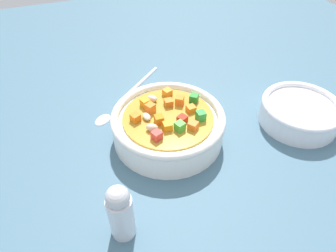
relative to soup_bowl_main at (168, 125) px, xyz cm
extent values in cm
cube|color=#42667A|center=(0.00, 0.00, -3.85)|extent=(140.00, 140.00, 2.00)
cylinder|color=white|center=(0.00, 0.00, -0.72)|extent=(18.37, 18.37, 4.25)
torus|color=white|center=(0.00, 0.00, 1.79)|extent=(18.56, 18.56, 1.29)
cylinder|color=#B58D30|center=(0.00, 0.00, 1.60)|extent=(14.76, 14.76, 0.40)
cube|color=orange|center=(-5.15, 0.83, 2.44)|extent=(1.74, 1.74, 1.28)
cube|color=orange|center=(-2.64, 3.83, 2.48)|extent=(1.68, 1.68, 1.36)
cube|color=green|center=(0.63, -3.49, 2.49)|extent=(1.71, 1.71, 1.37)
ellipsoid|color=beige|center=(-1.12, 4.76, 2.33)|extent=(2.11, 2.19, 1.06)
cube|color=orange|center=(2.63, -3.96, 2.40)|extent=(1.87, 1.87, 1.20)
ellipsoid|color=beige|center=(-3.39, -2.20, 2.40)|extent=(2.20, 1.91, 1.20)
cube|color=orange|center=(-2.29, 2.08, 2.59)|extent=(1.79, 1.79, 1.58)
cube|color=red|center=(-3.29, -4.13, 2.47)|extent=(1.72, 1.72, 1.34)
cube|color=orange|center=(2.95, 2.38, 2.51)|extent=(1.84, 1.84, 1.43)
cube|color=#22832C|center=(5.46, 2.15, 2.49)|extent=(1.87, 1.87, 1.37)
ellipsoid|color=beige|center=(-3.38, 0.71, 2.21)|extent=(1.43, 2.00, 0.81)
cube|color=orange|center=(-1.07, -2.71, 2.40)|extent=(1.41, 1.41, 1.19)
cube|color=orange|center=(-1.85, -0.99, 2.50)|extent=(1.36, 1.36, 1.40)
cube|color=red|center=(1.70, -1.90, 2.32)|extent=(1.79, 1.79, 1.03)
cube|color=green|center=(4.61, -2.46, 2.57)|extent=(1.35, 1.35, 1.54)
cube|color=orange|center=(1.07, 2.67, 2.37)|extent=(1.40, 1.40, 1.14)
cube|color=orange|center=(4.00, -0.38, 2.29)|extent=(1.47, 1.47, 0.98)
cube|color=orange|center=(1.84, 5.37, 2.39)|extent=(1.70, 1.70, 1.17)
cylinder|color=silver|center=(0.49, 17.02, -2.44)|extent=(10.44, 9.26, 0.82)
ellipsoid|color=silver|center=(-9.67, 8.15, -2.42)|extent=(4.18, 4.06, 0.84)
cylinder|color=white|center=(23.21, -4.29, -1.11)|extent=(13.65, 13.65, 3.48)
torus|color=white|center=(23.21, -4.29, 0.91)|extent=(13.78, 13.78, 1.09)
cylinder|color=silver|center=(-11.27, -14.23, 0.61)|extent=(3.17, 3.17, 6.91)
sphere|color=silver|center=(-11.27, -14.23, 4.78)|extent=(2.85, 2.85, 2.85)
camera|label=1|loc=(-12.60, -34.28, 33.55)|focal=32.15mm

